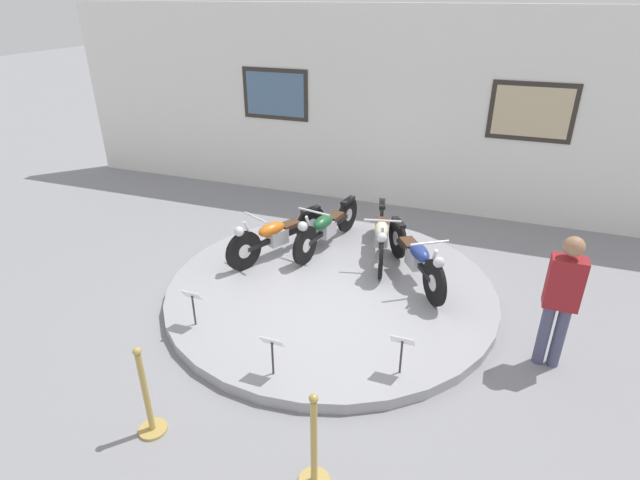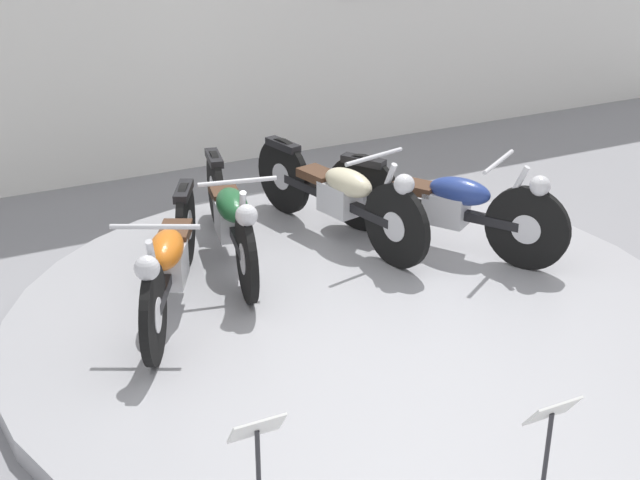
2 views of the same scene
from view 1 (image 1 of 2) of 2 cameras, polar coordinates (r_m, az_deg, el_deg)
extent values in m
plane|color=gray|center=(7.22, 1.26, -6.09)|extent=(60.00, 60.00, 0.00)
cylinder|color=#99999E|center=(7.18, 1.26, -5.60)|extent=(4.63, 4.63, 0.15)
cube|color=white|center=(9.82, 8.44, 14.34)|extent=(14.00, 0.20, 3.71)
cube|color=#2D2823|center=(10.42, -5.15, 16.26)|extent=(1.40, 0.02, 1.00)
cube|color=slate|center=(10.41, -5.16, 16.25)|extent=(1.24, 0.02, 0.84)
cube|color=#2D2823|center=(9.49, 23.04, 13.31)|extent=(1.40, 0.02, 1.00)
cube|color=#C6B289|center=(9.49, 23.04, 13.30)|extent=(1.24, 0.02, 0.84)
cylinder|color=black|center=(7.46, -8.70, -1.24)|extent=(0.32, 0.57, 0.61)
cylinder|color=silver|center=(7.46, -8.70, -1.24)|extent=(0.15, 0.22, 0.21)
cylinder|color=black|center=(8.21, -1.06, 1.79)|extent=(0.32, 0.57, 0.61)
cylinder|color=silver|center=(8.21, -1.06, 1.79)|extent=(0.15, 0.22, 0.21)
cube|color=black|center=(7.81, -4.69, 0.35)|extent=(0.62, 1.14, 0.07)
cube|color=silver|center=(7.78, -4.93, 0.39)|extent=(0.32, 0.38, 0.24)
ellipsoid|color=#D16619|center=(7.66, -5.55, 1.24)|extent=(0.41, 0.53, 0.20)
cube|color=#472D1E|center=(7.88, -3.50, 1.75)|extent=(0.32, 0.38, 0.07)
cube|color=black|center=(8.10, -1.07, 3.47)|extent=(0.25, 0.37, 0.06)
cylinder|color=silver|center=(7.44, -7.88, 0.49)|extent=(0.15, 0.24, 0.54)
cylinder|color=silver|center=(7.39, -7.33, 2.55)|extent=(0.50, 0.27, 0.03)
sphere|color=silver|center=(7.28, -9.26, 0.98)|extent=(0.15, 0.15, 0.15)
cylinder|color=black|center=(7.54, -1.71, -0.61)|extent=(0.17, 0.61, 0.61)
cylinder|color=silver|center=(7.54, -1.71, -0.61)|extent=(0.11, 0.22, 0.21)
cylinder|color=black|center=(8.59, 3.16, 2.92)|extent=(0.17, 0.61, 0.61)
cylinder|color=silver|center=(8.59, 3.16, 2.92)|extent=(0.11, 0.22, 0.21)
cube|color=black|center=(8.06, 0.88, 1.27)|extent=(0.31, 1.23, 0.07)
cube|color=silver|center=(8.02, 0.74, 1.29)|extent=(0.26, 0.35, 0.24)
ellipsoid|color=#1E562D|center=(7.87, 0.38, 2.08)|extent=(0.31, 0.51, 0.20)
cube|color=#472D1E|center=(8.17, 1.67, 2.72)|extent=(0.26, 0.35, 0.07)
cube|color=black|center=(8.49, 3.20, 4.52)|extent=(0.17, 0.37, 0.06)
cylinder|color=silver|center=(7.56, -1.12, 1.18)|extent=(0.09, 0.25, 0.54)
cylinder|color=silver|center=(7.54, -0.70, 3.26)|extent=(0.54, 0.14, 0.03)
sphere|color=silver|center=(7.35, -2.00, 1.56)|extent=(0.15, 0.15, 0.15)
cylinder|color=black|center=(7.24, 6.97, -1.94)|extent=(0.20, 0.63, 0.64)
cylinder|color=silver|center=(7.24, 6.97, -1.94)|extent=(0.11, 0.23, 0.22)
cylinder|color=black|center=(8.45, 7.03, 2.42)|extent=(0.20, 0.63, 0.64)
cylinder|color=silver|center=(8.45, 7.03, 2.42)|extent=(0.11, 0.23, 0.22)
cube|color=black|center=(7.84, 7.00, 0.41)|extent=(0.35, 1.22, 0.07)
cube|color=silver|center=(7.79, 7.01, 0.41)|extent=(0.27, 0.36, 0.24)
ellipsoid|color=beige|center=(7.63, 7.07, 1.16)|extent=(0.32, 0.52, 0.20)
cube|color=#472D1E|center=(7.98, 7.06, 2.00)|extent=(0.27, 0.36, 0.07)
cube|color=black|center=(8.34, 7.13, 4.11)|extent=(0.18, 0.37, 0.06)
cylinder|color=silver|center=(7.28, 7.06, 0.00)|extent=(0.10, 0.25, 0.54)
cylinder|color=silver|center=(7.26, 7.18, 2.21)|extent=(0.53, 0.16, 0.03)
sphere|color=silver|center=(7.03, 7.12, 0.26)|extent=(0.15, 0.15, 0.15)
cylinder|color=black|center=(6.75, 12.93, -4.78)|extent=(0.39, 0.56, 0.63)
cylinder|color=silver|center=(6.75, 12.93, -4.78)|extent=(0.17, 0.22, 0.22)
cylinder|color=black|center=(7.82, 8.85, 0.21)|extent=(0.39, 0.56, 0.63)
cylinder|color=silver|center=(7.82, 8.85, 0.21)|extent=(0.17, 0.22, 0.22)
cube|color=black|center=(7.27, 10.73, -2.10)|extent=(0.73, 1.08, 0.07)
cube|color=silver|center=(7.23, 10.87, -2.11)|extent=(0.34, 0.38, 0.24)
ellipsoid|color=navy|center=(7.08, 11.29, -1.35)|extent=(0.44, 0.52, 0.20)
cube|color=#472D1E|center=(7.39, 10.17, -0.35)|extent=(0.34, 0.38, 0.07)
cube|color=black|center=(7.71, 8.99, 2.00)|extent=(0.28, 0.36, 0.06)
cylinder|color=silver|center=(6.76, 12.58, -2.70)|extent=(0.17, 0.23, 0.54)
cylinder|color=silver|center=(6.73, 12.42, -0.33)|extent=(0.47, 0.32, 0.03)
sphere|color=silver|center=(6.53, 13.44, -2.49)|extent=(0.15, 0.15, 0.15)
cylinder|color=#333338|center=(6.42, -14.22, -7.80)|extent=(0.02, 0.02, 0.42)
cube|color=white|center=(6.30, -14.44, -6.11)|extent=(0.26, 0.11, 0.15)
cylinder|color=#333338|center=(5.54, -5.43, -13.31)|extent=(0.02, 0.02, 0.42)
cube|color=white|center=(5.40, -5.53, -11.48)|extent=(0.26, 0.11, 0.15)
cylinder|color=#333338|center=(5.60, 9.24, -13.08)|extent=(0.02, 0.02, 0.42)
cube|color=white|center=(5.46, 9.41, -11.26)|extent=(0.26, 0.11, 0.15)
cylinder|color=#4C4C6B|center=(6.32, 24.20, -9.74)|extent=(0.13, 0.13, 0.80)
cylinder|color=#4C4C6B|center=(6.34, 25.64, -9.93)|extent=(0.13, 0.13, 0.80)
cube|color=maroon|center=(5.97, 26.19, -4.40)|extent=(0.36, 0.22, 0.60)
sphere|color=#9E7051|center=(5.78, 27.05, -0.67)|extent=(0.22, 0.22, 0.22)
cylinder|color=tan|center=(5.53, -18.54, -19.81)|extent=(0.28, 0.28, 0.03)
cylinder|color=tan|center=(5.22, -19.29, -16.28)|extent=(0.06, 0.06, 0.95)
sphere|color=tan|center=(4.90, -20.19, -11.86)|extent=(0.08, 0.08, 0.08)
cylinder|color=tan|center=(4.55, -0.70, -22.26)|extent=(0.06, 0.06, 0.95)
sphere|color=tan|center=(4.18, -0.74, -17.65)|extent=(0.08, 0.08, 0.08)
camera|label=2|loc=(4.66, -54.22, 4.89)|focal=50.00mm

